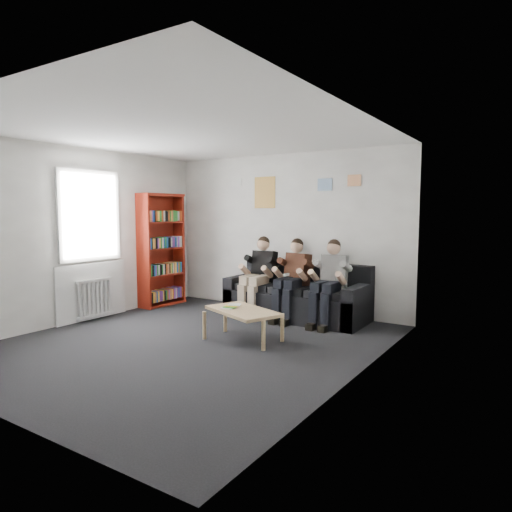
{
  "coord_description": "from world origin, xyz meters",
  "views": [
    {
      "loc": [
        3.88,
        -4.4,
        1.71
      ],
      "look_at": [
        0.18,
        1.3,
        1.05
      ],
      "focal_mm": 32.0,
      "sensor_mm": 36.0,
      "label": 1
    }
  ],
  "objects_px": {
    "coffee_table": "(243,313)",
    "person_right": "(329,282)",
    "sofa": "(297,298)",
    "person_left": "(258,276)",
    "bookshelf": "(162,250)",
    "person_middle": "(292,279)"
  },
  "relations": [
    {
      "from": "sofa",
      "to": "person_left",
      "type": "height_order",
      "value": "person_left"
    },
    {
      "from": "coffee_table",
      "to": "person_left",
      "type": "height_order",
      "value": "person_left"
    },
    {
      "from": "bookshelf",
      "to": "person_left",
      "type": "bearing_deg",
      "value": 10.15
    },
    {
      "from": "person_middle",
      "to": "sofa",
      "type": "bearing_deg",
      "value": 98.97
    },
    {
      "from": "person_left",
      "to": "person_middle",
      "type": "xyz_separation_m",
      "value": [
        0.63,
        0.0,
        -0.0
      ]
    },
    {
      "from": "coffee_table",
      "to": "bookshelf",
      "type": "bearing_deg",
      "value": 156.32
    },
    {
      "from": "person_middle",
      "to": "person_right",
      "type": "height_order",
      "value": "person_right"
    },
    {
      "from": "coffee_table",
      "to": "person_middle",
      "type": "distance_m",
      "value": 1.4
    },
    {
      "from": "sofa",
      "to": "person_left",
      "type": "distance_m",
      "value": 0.75
    },
    {
      "from": "sofa",
      "to": "person_left",
      "type": "bearing_deg",
      "value": -162.31
    },
    {
      "from": "person_middle",
      "to": "person_right",
      "type": "bearing_deg",
      "value": 8.96
    },
    {
      "from": "sofa",
      "to": "person_left",
      "type": "relative_size",
      "value": 1.74
    },
    {
      "from": "sofa",
      "to": "person_right",
      "type": "bearing_deg",
      "value": -17.66
    },
    {
      "from": "coffee_table",
      "to": "person_left",
      "type": "bearing_deg",
      "value": 115.14
    },
    {
      "from": "coffee_table",
      "to": "person_middle",
      "type": "height_order",
      "value": "person_middle"
    },
    {
      "from": "bookshelf",
      "to": "person_right",
      "type": "distance_m",
      "value": 3.22
    },
    {
      "from": "coffee_table",
      "to": "person_right",
      "type": "relative_size",
      "value": 0.8
    },
    {
      "from": "sofa",
      "to": "person_middle",
      "type": "height_order",
      "value": "person_middle"
    },
    {
      "from": "coffee_table",
      "to": "person_left",
      "type": "relative_size",
      "value": 0.8
    },
    {
      "from": "bookshelf",
      "to": "person_middle",
      "type": "relative_size",
      "value": 1.58
    },
    {
      "from": "bookshelf",
      "to": "person_right",
      "type": "relative_size",
      "value": 1.57
    },
    {
      "from": "coffee_table",
      "to": "person_left",
      "type": "distance_m",
      "value": 1.54
    }
  ]
}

